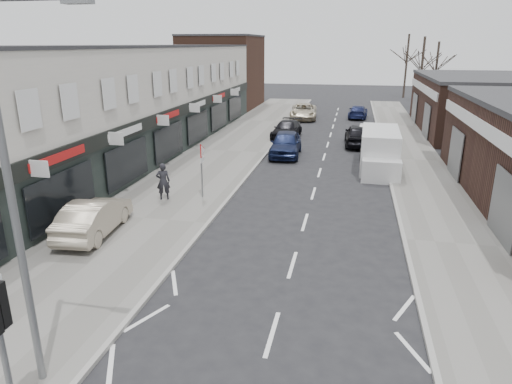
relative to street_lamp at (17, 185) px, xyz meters
The scene contains 19 objects.
pavement_left 23.36m from the street_lamp, 95.57° to the left, with size 5.50×64.00×0.12m, color slate.
pavement_right 25.42m from the street_lamp, 65.74° to the left, with size 3.50×64.00×0.12m, color slate.
shop_terrace_left 22.22m from the street_lamp, 113.85° to the left, with size 8.00×41.00×7.10m, color silver.
brick_block_far 46.68m from the street_lamp, 101.09° to the left, with size 8.00×10.00×8.00m, color #45291D.
right_unit_far 38.81m from the street_lamp, 63.93° to the left, with size 10.00×16.00×4.50m, color #382119.
tree_far_a 50.85m from the street_lamp, 74.51° to the left, with size 3.60×3.60×8.00m, color #382D26, non-canonical shape.
tree_far_b 57.28m from the street_lamp, 73.70° to the left, with size 3.60×3.60×7.50m, color #382D26, non-canonical shape.
tree_far_c 62.35m from the street_lamp, 77.91° to the left, with size 3.60×3.60×8.50m, color #382D26, non-canonical shape.
street_lamp is the anchor object (origin of this frame).
warning_sign 13.04m from the street_lamp, 92.84° to the left, with size 0.12×0.80×2.70m.
white_van 22.06m from the street_lamp, 68.66° to the left, with size 2.27×6.10×2.36m.
sedan_on_pavement 9.15m from the street_lamp, 113.72° to the left, with size 1.48×4.26×1.40m, color tan.
pedestrian 12.82m from the street_lamp, 101.05° to the left, with size 0.65×0.42×1.78m, color black.
parked_car_left_a 23.06m from the street_lamp, 85.11° to the left, with size 1.93×4.80×1.64m, color #131B3D.
parked_car_left_b 28.99m from the street_lamp, 87.75° to the left, with size 1.89×4.66×1.35m, color black.
parked_car_left_c 38.87m from the street_lamp, 87.96° to the left, with size 2.53×5.48×1.52m, color #BCB096.
parked_car_right_a 28.83m from the street_lamp, 74.44° to the left, with size 1.66×4.76×1.57m, color silver.
parked_car_right_b 27.99m from the street_lamp, 75.96° to the left, with size 1.91×4.75×1.62m, color black.
parked_car_right_c 41.15m from the street_lamp, 80.55° to the left, with size 1.79×4.41×1.28m, color #151C44.
Camera 1 is at (1.69, -8.01, 7.19)m, focal length 32.00 mm.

